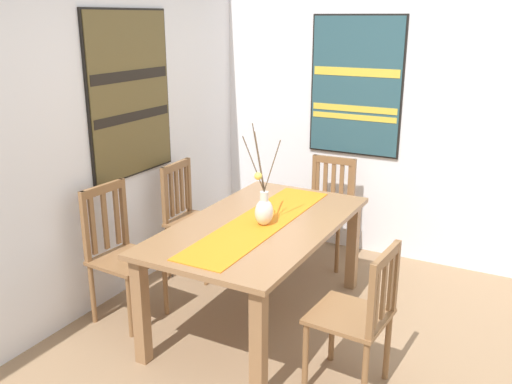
{
  "coord_description": "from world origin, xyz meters",
  "views": [
    {
      "loc": [
        -2.93,
        -1.02,
        2.09
      ],
      "look_at": [
        0.28,
        0.7,
        0.94
      ],
      "focal_mm": 39.17,
      "sensor_mm": 36.0,
      "label": 1
    }
  ],
  "objects_px": {
    "chair_0": "(191,216)",
    "chair_1": "(328,207)",
    "painting_on_back_wall": "(130,95)",
    "centerpiece_vase": "(264,208)",
    "chair_3": "(358,316)",
    "painting_on_side_wall": "(356,86)",
    "chair_2": "(121,253)",
    "dining_table": "(260,237)"
  },
  "relations": [
    {
      "from": "chair_1",
      "to": "chair_2",
      "type": "bearing_deg",
      "value": 150.86
    },
    {
      "from": "centerpiece_vase",
      "to": "chair_3",
      "type": "distance_m",
      "value": 0.98
    },
    {
      "from": "dining_table",
      "to": "chair_1",
      "type": "distance_m",
      "value": 1.24
    },
    {
      "from": "chair_0",
      "to": "chair_1",
      "type": "distance_m",
      "value": 1.21
    },
    {
      "from": "centerpiece_vase",
      "to": "painting_on_side_wall",
      "type": "distance_m",
      "value": 1.73
    },
    {
      "from": "dining_table",
      "to": "painting_on_back_wall",
      "type": "distance_m",
      "value": 1.46
    },
    {
      "from": "dining_table",
      "to": "chair_0",
      "type": "xyz_separation_m",
      "value": [
        0.45,
        0.89,
        -0.14
      ]
    },
    {
      "from": "dining_table",
      "to": "painting_on_side_wall",
      "type": "xyz_separation_m",
      "value": [
        1.57,
        -0.11,
        0.86
      ]
    },
    {
      "from": "dining_table",
      "to": "centerpiece_vase",
      "type": "relative_size",
      "value": 2.49
    },
    {
      "from": "chair_2",
      "to": "painting_on_back_wall",
      "type": "relative_size",
      "value": 0.79
    },
    {
      "from": "chair_0",
      "to": "chair_3",
      "type": "distance_m",
      "value": 1.94
    },
    {
      "from": "dining_table",
      "to": "chair_2",
      "type": "height_order",
      "value": "chair_2"
    },
    {
      "from": "painting_on_back_wall",
      "to": "painting_on_side_wall",
      "type": "relative_size",
      "value": 1.03
    },
    {
      "from": "dining_table",
      "to": "chair_2",
      "type": "bearing_deg",
      "value": 114.85
    },
    {
      "from": "dining_table",
      "to": "chair_1",
      "type": "relative_size",
      "value": 1.92
    },
    {
      "from": "chair_0",
      "to": "chair_1",
      "type": "bearing_deg",
      "value": -49.46
    },
    {
      "from": "chair_2",
      "to": "painting_on_side_wall",
      "type": "distance_m",
      "value": 2.44
    },
    {
      "from": "chair_0",
      "to": "chair_1",
      "type": "xyz_separation_m",
      "value": [
        0.78,
        -0.92,
        -0.01
      ]
    },
    {
      "from": "dining_table",
      "to": "chair_0",
      "type": "bearing_deg",
      "value": 63.3
    },
    {
      "from": "chair_1",
      "to": "painting_on_side_wall",
      "type": "height_order",
      "value": "painting_on_side_wall"
    },
    {
      "from": "centerpiece_vase",
      "to": "dining_table",
      "type": "bearing_deg",
      "value": 55.66
    },
    {
      "from": "chair_1",
      "to": "chair_3",
      "type": "xyz_separation_m",
      "value": [
        -1.65,
        -0.82,
        -0.01
      ]
    },
    {
      "from": "chair_1",
      "to": "painting_on_side_wall",
      "type": "distance_m",
      "value": 1.08
    },
    {
      "from": "dining_table",
      "to": "chair_1",
      "type": "bearing_deg",
      "value": -1.17
    },
    {
      "from": "chair_1",
      "to": "painting_on_back_wall",
      "type": "height_order",
      "value": "painting_on_back_wall"
    },
    {
      "from": "chair_0",
      "to": "painting_on_side_wall",
      "type": "relative_size",
      "value": 0.78
    },
    {
      "from": "chair_3",
      "to": "chair_1",
      "type": "bearing_deg",
      "value": 26.45
    },
    {
      "from": "chair_0",
      "to": "chair_3",
      "type": "bearing_deg",
      "value": -116.56
    },
    {
      "from": "dining_table",
      "to": "chair_3",
      "type": "xyz_separation_m",
      "value": [
        -0.42,
        -0.85,
        -0.17
      ]
    },
    {
      "from": "painting_on_back_wall",
      "to": "painting_on_side_wall",
      "type": "bearing_deg",
      "value": -40.8
    },
    {
      "from": "centerpiece_vase",
      "to": "painting_on_side_wall",
      "type": "xyz_separation_m",
      "value": [
        1.6,
        -0.07,
        0.64
      ]
    },
    {
      "from": "dining_table",
      "to": "chair_0",
      "type": "distance_m",
      "value": 1.01
    },
    {
      "from": "chair_0",
      "to": "chair_1",
      "type": "relative_size",
      "value": 1.03
    },
    {
      "from": "chair_3",
      "to": "painting_on_side_wall",
      "type": "bearing_deg",
      "value": 20.23
    },
    {
      "from": "chair_2",
      "to": "chair_3",
      "type": "relative_size",
      "value": 1.09
    },
    {
      "from": "painting_on_back_wall",
      "to": "centerpiece_vase",
      "type": "bearing_deg",
      "value": -96.24
    },
    {
      "from": "chair_0",
      "to": "painting_on_back_wall",
      "type": "height_order",
      "value": "painting_on_back_wall"
    },
    {
      "from": "chair_2",
      "to": "painting_on_side_wall",
      "type": "height_order",
      "value": "painting_on_side_wall"
    },
    {
      "from": "chair_2",
      "to": "chair_3",
      "type": "bearing_deg",
      "value": -90.27
    },
    {
      "from": "chair_1",
      "to": "painting_on_side_wall",
      "type": "bearing_deg",
      "value": -14.45
    },
    {
      "from": "centerpiece_vase",
      "to": "chair_0",
      "type": "distance_m",
      "value": 1.11
    },
    {
      "from": "chair_1",
      "to": "painting_on_back_wall",
      "type": "distance_m",
      "value": 1.94
    }
  ]
}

